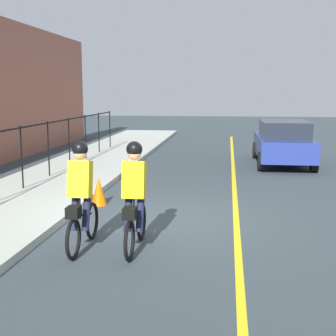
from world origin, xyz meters
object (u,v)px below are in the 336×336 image
Objects in this scene: cyclist_follow at (81,197)px; traffic_cone_far at (99,191)px; patrol_sedan at (283,142)px; traffic_cone_near at (127,169)px; cyclist_lead at (135,197)px.

cyclist_follow is 2.76× the size of traffic_cone_far.
cyclist_follow reaches higher than traffic_cone_far.
cyclist_follow is 0.41× the size of patrol_sedan.
patrol_sedan is 6.10m from traffic_cone_near.
patrol_sedan reaches higher than traffic_cone_far.
cyclist_follow is at bearing 155.87° from patrol_sedan.
patrol_sedan is (9.74, -4.32, -0.09)m from cyclist_follow.
traffic_cone_far is (3.07, 0.57, -0.58)m from cyclist_follow.
patrol_sedan is at bearing -24.23° from cyclist_follow.
cyclist_lead and cyclist_follow have the same top height.
patrol_sedan is at bearing -53.62° from traffic_cone_near.
traffic_cone_near is 3.06m from traffic_cone_far.
cyclist_lead is at bearing -166.54° from traffic_cone_near.
traffic_cone_far is at bearing 10.25° from cyclist_follow.
traffic_cone_near is at bearing -0.01° from traffic_cone_far.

